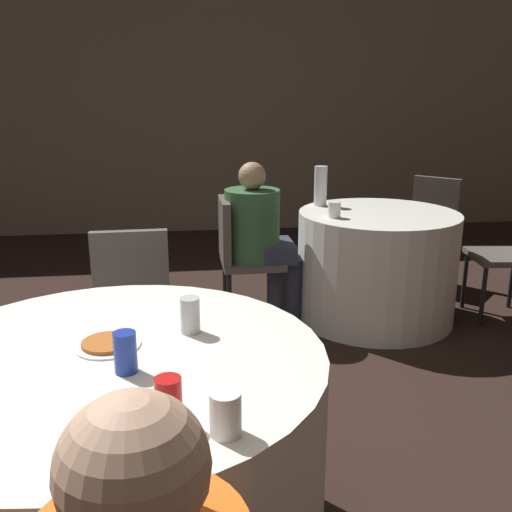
# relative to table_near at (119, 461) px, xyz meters

# --- Properties ---
(wall_back) EXTENTS (16.00, 0.06, 2.80)m
(wall_back) POSITION_rel_table_near_xyz_m (-0.20, 4.74, 1.03)
(wall_back) COLOR gray
(wall_back) RESTS_ON ground_plane
(table_near) EXTENTS (1.33, 1.33, 0.74)m
(table_near) POSITION_rel_table_near_xyz_m (0.00, 0.00, 0.00)
(table_near) COLOR white
(table_near) RESTS_ON ground_plane
(table_far) EXTENTS (1.07, 1.07, 0.74)m
(table_far) POSITION_rel_table_near_xyz_m (1.52, 1.97, 0.00)
(table_far) COLOR white
(table_far) RESTS_ON ground_plane
(chair_near_north) EXTENTS (0.42, 0.42, 0.86)m
(chair_near_north) POSITION_rel_table_near_xyz_m (-0.04, 1.07, 0.15)
(chair_near_north) COLOR #59514C
(chair_near_north) RESTS_ON ground_plane
(chair_far_northeast) EXTENTS (0.57, 0.57, 0.86)m
(chair_far_northeast) POSITION_rel_table_near_xyz_m (2.18, 2.64, 0.15)
(chair_far_northeast) COLOR #59514C
(chair_far_northeast) RESTS_ON ground_plane
(chair_far_west) EXTENTS (0.41, 0.41, 0.86)m
(chair_far_west) POSITION_rel_table_near_xyz_m (0.58, 1.96, 0.15)
(chair_far_west) COLOR #59514C
(chair_far_west) RESTS_ON ground_plane
(person_green_jacket) EXTENTS (0.52, 0.36, 1.09)m
(person_green_jacket) POSITION_rel_table_near_xyz_m (0.73, 1.96, 0.19)
(person_green_jacket) COLOR #33384C
(person_green_jacket) RESTS_ON ground_plane
(pizza_plate_near) EXTENTS (0.21, 0.21, 0.02)m
(pizza_plate_near) POSITION_rel_table_near_xyz_m (-0.02, 0.07, 0.38)
(pizza_plate_near) COLOR white
(pizza_plate_near) RESTS_ON table_near
(soda_can_silver) EXTENTS (0.07, 0.07, 0.12)m
(soda_can_silver) POSITION_rel_table_near_xyz_m (0.24, 0.15, 0.43)
(soda_can_silver) COLOR silver
(soda_can_silver) RESTS_ON table_near
(soda_can_blue) EXTENTS (0.07, 0.07, 0.12)m
(soda_can_blue) POSITION_rel_table_near_xyz_m (0.06, -0.11, 0.43)
(soda_can_blue) COLOR #1E38A5
(soda_can_blue) RESTS_ON table_near
(soda_can_red) EXTENTS (0.07, 0.07, 0.12)m
(soda_can_red) POSITION_rel_table_near_xyz_m (0.19, -0.39, 0.43)
(soda_can_red) COLOR red
(soda_can_red) RESTS_ON table_near
(cup_near) EXTENTS (0.08, 0.08, 0.11)m
(cup_near) POSITION_rel_table_near_xyz_m (0.32, -0.45, 0.43)
(cup_near) COLOR white
(cup_near) RESTS_ON table_near
(bottle_far) EXTENTS (0.09, 0.09, 0.28)m
(bottle_far) POSITION_rel_table_near_xyz_m (1.18, 2.25, 0.51)
(bottle_far) COLOR white
(bottle_far) RESTS_ON table_far
(cup_far) EXTENTS (0.08, 0.08, 0.10)m
(cup_far) POSITION_rel_table_near_xyz_m (1.18, 1.85, 0.42)
(cup_far) COLOR white
(cup_far) RESTS_ON table_far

